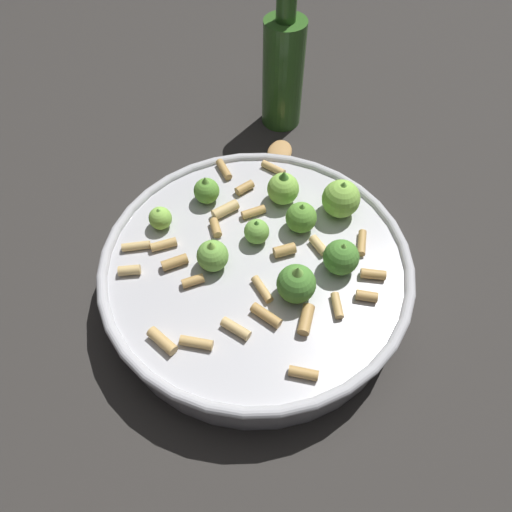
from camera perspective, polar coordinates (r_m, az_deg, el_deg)
The scene contains 4 objects.
ground_plane at distance 0.57m, azimuth 0.00°, elevation -3.76°, with size 2.40×2.40×0.00m, color #2D2B28.
cooking_pan at distance 0.55m, azimuth 0.20°, elevation -1.63°, with size 0.35×0.35×0.10m.
olive_oil_bottle at distance 0.74m, azimuth 3.28°, elevation 21.31°, with size 0.06×0.06×0.21m.
wooden_spoon at distance 0.66m, azimuth 1.49°, elevation 7.68°, with size 0.23×0.15×0.02m.
Camera 1 is at (0.29, -0.10, 0.48)m, focal length 33.37 mm.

